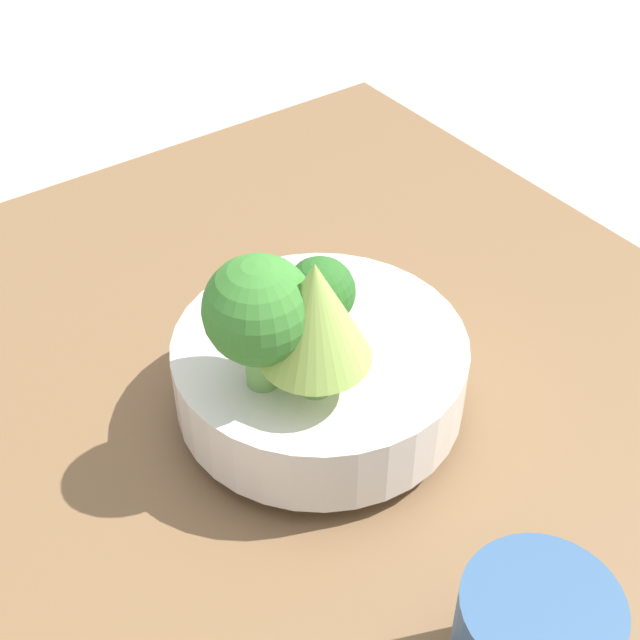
# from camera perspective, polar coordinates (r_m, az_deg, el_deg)

# --- Properties ---
(ground_plane) EXTENTS (6.00, 6.00, 0.00)m
(ground_plane) POSITION_cam_1_polar(r_m,az_deg,el_deg) (0.68, 0.93, -8.24)
(ground_plane) COLOR #ADA89E
(table) EXTENTS (0.82, 0.69, 0.04)m
(table) POSITION_cam_1_polar(r_m,az_deg,el_deg) (0.66, 0.95, -7.17)
(table) COLOR brown
(table) RESTS_ON ground_plane
(bowl) EXTENTS (0.20, 0.20, 0.07)m
(bowl) POSITION_cam_1_polar(r_m,az_deg,el_deg) (0.62, 0.00, -3.36)
(bowl) COLOR silver
(bowl) RESTS_ON table
(broccoli_floret_front) EXTENTS (0.07, 0.07, 0.10)m
(broccoli_floret_front) POSITION_cam_1_polar(r_m,az_deg,el_deg) (0.54, -3.77, 0.33)
(broccoli_floret_front) COLOR #6BA34C
(broccoli_floret_front) RESTS_ON bowl
(romanesco_piece_near) EXTENTS (0.07, 0.07, 0.10)m
(romanesco_piece_near) POSITION_cam_1_polar(r_m,az_deg,el_deg) (0.53, -0.33, 0.37)
(romanesco_piece_near) COLOR #7AB256
(romanesco_piece_near) RESTS_ON bowl
(broccoli_floret_center) EXTENTS (0.05, 0.05, 0.07)m
(broccoli_floret_center) POSITION_cam_1_polar(r_m,az_deg,el_deg) (0.58, 0.00, 1.52)
(broccoli_floret_center) COLOR #6BA34C
(broccoli_floret_center) RESTS_ON bowl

